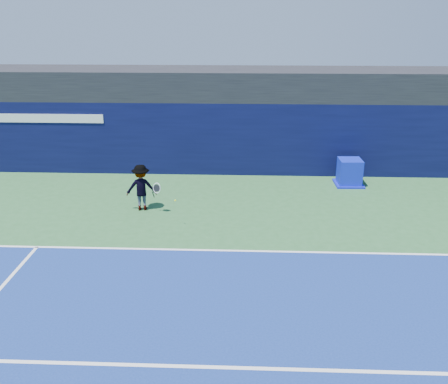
{
  "coord_description": "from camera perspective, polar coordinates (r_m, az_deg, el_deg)",
  "views": [
    {
      "loc": [
        1.03,
        -9.9,
        6.53
      ],
      "look_at": [
        0.39,
        5.2,
        1.0
      ],
      "focal_mm": 40.0,
      "sensor_mm": 36.0,
      "label": 1
    }
  ],
  "objects": [
    {
      "name": "tennis_ball",
      "position": [
        15.77,
        -5.6,
        -0.97
      ],
      "size": [
        0.06,
        0.06,
        0.06
      ],
      "color": "yellow",
      "rests_on": "ground"
    },
    {
      "name": "service_line",
      "position": [
        10.29,
        -4.08,
        -19.28
      ],
      "size": [
        24.0,
        0.1,
        0.01
      ],
      "primitive_type": "cube",
      "color": "white",
      "rests_on": "ground"
    },
    {
      "name": "tennis_player",
      "position": [
        17.32,
        -9.43,
        0.52
      ],
      "size": [
        1.3,
        0.75,
        1.61
      ],
      "color": "silver",
      "rests_on": "ground"
    },
    {
      "name": "equipment_cart",
      "position": [
        20.28,
        14.14,
        2.1
      ],
      "size": [
        1.11,
        1.11,
        1.04
      ],
      "color": "#0C19B2",
      "rests_on": "ground"
    },
    {
      "name": "stadium_band",
      "position": [
        21.62,
        -0.33,
        12.31
      ],
      "size": [
        36.0,
        3.0,
        1.2
      ],
      "primitive_type": "cube",
      "color": "black",
      "rests_on": "back_wall_assembly"
    },
    {
      "name": "back_wall_assembly",
      "position": [
        21.03,
        -0.46,
        6.27
      ],
      "size": [
        36.0,
        1.03,
        3.0
      ],
      "color": "black",
      "rests_on": "ground"
    },
    {
      "name": "baseline",
      "position": [
        14.49,
        -1.91,
        -6.66
      ],
      "size": [
        24.0,
        0.1,
        0.01
      ],
      "primitive_type": "cube",
      "color": "white",
      "rests_on": "ground"
    },
    {
      "name": "ground",
      "position": [
        11.9,
        -3.0,
        -13.21
      ],
      "size": [
        80.0,
        80.0,
        0.0
      ],
      "primitive_type": "plane",
      "color": "#2B6030",
      "rests_on": "ground"
    }
  ]
}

